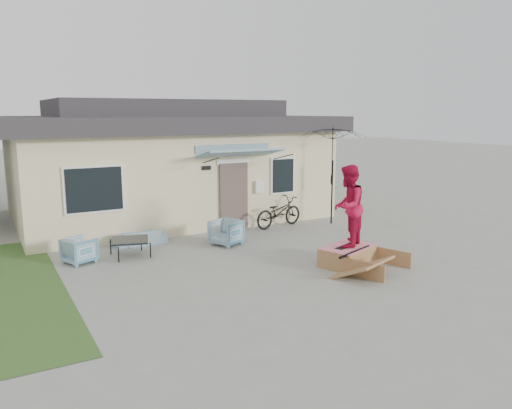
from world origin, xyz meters
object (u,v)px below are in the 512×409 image
loveseat (141,235)px  skate_ramp (348,256)px  skateboard (347,246)px  armchair_right (226,231)px  coffee_table (130,248)px  patio_umbrella (333,171)px  skater (348,205)px  bicycle (279,209)px  armchair_left (79,249)px

loveseat → skate_ramp: bearing=135.1°
loveseat → skateboard: bearing=135.3°
armchair_right → skateboard: size_ratio=0.99×
coffee_table → patio_umbrella: (6.87, 0.52, 1.53)m
loveseat → coffee_table: size_ratio=1.58×
skate_ramp → skater: bearing=90.0°
bicycle → skateboard: size_ratio=2.38×
patio_umbrella → skater: size_ratio=1.28×
loveseat → skateboard: size_ratio=1.83×
skate_ramp → skater: skater is taller
armchair_left → coffee_table: size_ratio=0.77×
armchair_right → coffee_table: size_ratio=0.85×
coffee_table → skater: bearing=-36.5°
skate_ramp → loveseat: bearing=112.5°
coffee_table → bicycle: bicycle is taller
armchair_right → skater: (1.76, -3.05, 1.09)m
patio_umbrella → skate_ramp: 4.79m
loveseat → skate_ramp: loveseat is taller
bicycle → patio_umbrella: bearing=-114.4°
coffee_table → patio_umbrella: 7.06m
armchair_right → patio_umbrella: bearing=75.7°
armchair_right → skater: bearing=5.9°
skate_ramp → coffee_table: bearing=123.9°
patio_umbrella → skater: 4.52m
armchair_right → patio_umbrella: size_ratio=0.31×
armchair_left → skate_ramp: 6.56m
armchair_left → patio_umbrella: size_ratio=0.28×
skateboard → skate_ramp: bearing=-90.2°
bicycle → skater: size_ratio=0.94×
armchair_left → patio_umbrella: bearing=-109.5°
bicycle → skater: (-0.68, -4.20, 0.88)m
skateboard → bicycle: bearing=61.2°
skateboard → skater: (0.00, -0.00, 1.01)m
skater → patio_umbrella: bearing=-158.5°
armchair_right → skater: size_ratio=0.39×
coffee_table → skateboard: (4.40, -3.25, 0.24)m
armchair_left → coffee_table: (1.24, -0.04, -0.12)m
bicycle → skate_ramp: bicycle is taller
skate_ramp → armchair_right: bearing=100.4°
patio_umbrella → armchair_right: bearing=-170.3°
loveseat → skate_ramp: (3.85, -4.29, -0.06)m
armchair_right → skate_ramp: bearing=5.8°
skater → armchair_right: bearing=-95.3°
armchair_left → skate_ramp: bearing=-143.4°
armchair_right → coffee_table: bearing=-118.4°
loveseat → coffee_table: (-0.57, -1.00, -0.06)m
loveseat → patio_umbrella: (6.30, -0.47, 1.47)m
armchair_left → skate_ramp: (5.65, -3.33, -0.13)m
patio_umbrella → skate_ramp: size_ratio=1.43×
coffee_table → bicycle: bearing=10.6°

